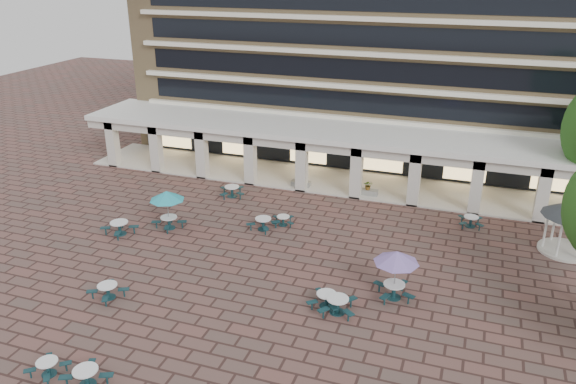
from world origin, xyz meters
name	(u,v)px	position (x,y,z in m)	size (l,w,h in m)	color
ground	(269,273)	(0.00, 0.00, 0.00)	(120.00, 120.00, 0.00)	brown
apartment_building	(372,7)	(0.00, 25.47, 12.60)	(40.00, 15.50, 25.20)	tan
retail_arcade	(337,146)	(0.00, 14.80, 3.00)	(42.00, 6.60, 4.40)	white
picnic_table_0	(48,367)	(-5.86, -11.00, 0.41)	(1.67, 1.67, 0.69)	#163F44
picnic_table_1	(86,376)	(-3.89, -11.00, 0.47)	(2.14, 2.14, 0.79)	#163F44
picnic_table_2	(337,304)	(4.63, -2.51, 0.50)	(2.06, 2.06, 0.84)	#163F44
picnic_table_4	(167,197)	(-8.28, 3.15, 2.23)	(2.28, 2.28, 2.63)	#163F44
picnic_table_5	(108,290)	(-7.04, -5.17, 0.46)	(2.07, 2.07, 0.78)	#163F44
picnic_table_6	(396,259)	(7.07, -0.23, 2.32)	(2.36, 2.36, 2.73)	#163F44
picnic_table_7	(326,299)	(3.96, -2.16, 0.46)	(1.83, 1.83, 0.78)	#163F44
picnic_table_8	(120,227)	(-10.84, 1.33, 0.51)	(2.31, 2.31, 0.86)	#163F44
picnic_table_9	(263,223)	(-2.36, 5.04, 0.48)	(2.06, 2.06, 0.80)	#163F44
picnic_table_10	(283,220)	(-1.34, 6.08, 0.38)	(1.73, 1.73, 0.64)	#163F44
picnic_table_12	(232,191)	(-6.60, 9.41, 0.49)	(2.24, 2.24, 0.82)	#163F44
picnic_table_13	(471,220)	(10.48, 10.00, 0.43)	(1.73, 1.73, 0.72)	#163F44
gazebo	(572,215)	(16.05, 8.30, 2.45)	(3.49, 3.49, 3.25)	beige
planter_left	(301,181)	(-2.33, 12.90, 0.50)	(1.50, 0.74, 1.25)	gray
planter_right	(368,190)	(2.96, 12.90, 0.48)	(1.50, 0.66, 1.23)	gray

